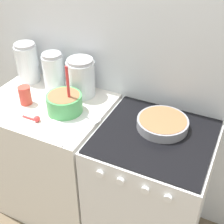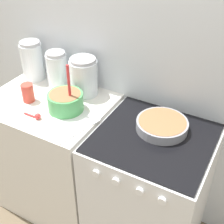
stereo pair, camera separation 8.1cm
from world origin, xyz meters
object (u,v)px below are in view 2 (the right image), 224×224
object	(u,v)px
stove	(148,193)
baking_pan	(162,125)
mixing_bowl	(66,101)
tin_can	(28,93)
storage_jar_middle	(57,72)
storage_jar_right	(84,79)
storage_jar_left	(33,63)

from	to	relation	value
stove	baking_pan	size ratio (longest dim) A/B	3.15
mixing_bowl	tin_can	xyz separation A→B (m)	(-0.26, -0.03, -0.01)
storage_jar_middle	storage_jar_right	xyz separation A→B (m)	(0.20, -0.00, 0.00)
mixing_bowl	storage_jar_right	xyz separation A→B (m)	(-0.01, 0.21, 0.04)
baking_pan	storage_jar_left	distance (m)	0.99
stove	storage_jar_middle	world-z (taller)	storage_jar_middle
storage_jar_right	tin_can	bearing A→B (deg)	-136.03
baking_pan	storage_jar_right	bearing A→B (deg)	168.91
stove	baking_pan	world-z (taller)	baking_pan
mixing_bowl	storage_jar_middle	world-z (taller)	mixing_bowl
storage_jar_right	tin_can	world-z (taller)	storage_jar_right
storage_jar_middle	tin_can	distance (m)	0.25
mixing_bowl	storage_jar_left	size ratio (longest dim) A/B	1.14
mixing_bowl	baking_pan	xyz separation A→B (m)	(0.56, 0.10, -0.04)
storage_jar_left	baking_pan	bearing A→B (deg)	-6.51
mixing_bowl	stove	bearing A→B (deg)	2.23
storage_jar_middle	mixing_bowl	bearing A→B (deg)	-44.62
mixing_bowl	baking_pan	distance (m)	0.57
storage_jar_right	baking_pan	bearing A→B (deg)	-11.09
storage_jar_middle	tin_can	bearing A→B (deg)	-100.73
stove	storage_jar_right	size ratio (longest dim) A/B	3.63
stove	tin_can	size ratio (longest dim) A/B	7.64
baking_pan	storage_jar_right	world-z (taller)	storage_jar_right
mixing_bowl	storage_jar_right	bearing A→B (deg)	93.02
storage_jar_middle	storage_jar_right	size ratio (longest dim) A/B	0.98
mixing_bowl	tin_can	distance (m)	0.26
baking_pan	tin_can	world-z (taller)	tin_can
stove	storage_jar_middle	size ratio (longest dim) A/B	3.70
storage_jar_left	storage_jar_middle	world-z (taller)	storage_jar_left
storage_jar_right	tin_can	size ratio (longest dim) A/B	2.10
tin_can	stove	bearing A→B (deg)	3.52
mixing_bowl	baking_pan	world-z (taller)	mixing_bowl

